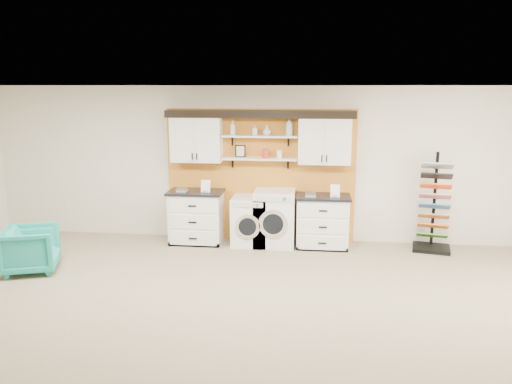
# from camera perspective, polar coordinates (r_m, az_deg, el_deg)

# --- Properties ---
(floor) EXTENTS (10.00, 10.00, 0.00)m
(floor) POSITION_cam_1_polar(r_m,az_deg,el_deg) (5.72, -3.71, -17.34)
(floor) COLOR gray
(floor) RESTS_ON ground
(ceiling) EXTENTS (10.00, 10.00, 0.00)m
(ceiling) POSITION_cam_1_polar(r_m,az_deg,el_deg) (4.98, -4.16, 11.97)
(ceiling) COLOR white
(ceiling) RESTS_ON wall_back
(wall_back) EXTENTS (10.00, 0.00, 10.00)m
(wall_back) POSITION_cam_1_polar(r_m,az_deg,el_deg) (9.05, 0.54, 3.19)
(wall_back) COLOR beige
(wall_back) RESTS_ON floor
(accent_panel) EXTENTS (3.40, 0.07, 2.40)m
(accent_panel) POSITION_cam_1_polar(r_m,az_deg,el_deg) (9.05, 0.52, 1.90)
(accent_panel) COLOR #C77622
(accent_panel) RESTS_ON wall_back
(upper_cabinet_left) EXTENTS (0.90, 0.35, 0.84)m
(upper_cabinet_left) POSITION_cam_1_polar(r_m,az_deg,el_deg) (8.97, -6.82, 6.11)
(upper_cabinet_left) COLOR white
(upper_cabinet_left) RESTS_ON wall_back
(upper_cabinet_right) EXTENTS (0.90, 0.35, 0.84)m
(upper_cabinet_right) POSITION_cam_1_polar(r_m,az_deg,el_deg) (8.74, 7.84, 5.93)
(upper_cabinet_right) COLOR white
(upper_cabinet_right) RESTS_ON wall_back
(shelf_lower) EXTENTS (1.32, 0.28, 0.03)m
(shelf_lower) POSITION_cam_1_polar(r_m,az_deg,el_deg) (8.84, 0.41, 3.82)
(shelf_lower) COLOR white
(shelf_lower) RESTS_ON wall_back
(shelf_upper) EXTENTS (1.32, 0.28, 0.03)m
(shelf_upper) POSITION_cam_1_polar(r_m,az_deg,el_deg) (8.79, 0.42, 6.40)
(shelf_upper) COLOR white
(shelf_upper) RESTS_ON wall_back
(crown_molding) EXTENTS (3.30, 0.41, 0.13)m
(crown_molding) POSITION_cam_1_polar(r_m,az_deg,el_deg) (8.77, 0.43, 9.00)
(crown_molding) COLOR black
(crown_molding) RESTS_ON wall_back
(picture_frame) EXTENTS (0.18, 0.02, 0.22)m
(picture_frame) POSITION_cam_1_polar(r_m,az_deg,el_deg) (8.91, -1.80, 4.69)
(picture_frame) COLOR black
(picture_frame) RESTS_ON shelf_lower
(canister_red) EXTENTS (0.11, 0.11, 0.16)m
(canister_red) POSITION_cam_1_polar(r_m,az_deg,el_deg) (8.81, 1.06, 4.42)
(canister_red) COLOR red
(canister_red) RESTS_ON shelf_lower
(canister_cream) EXTENTS (0.10, 0.10, 0.14)m
(canister_cream) POSITION_cam_1_polar(r_m,az_deg,el_deg) (8.80, 2.69, 4.33)
(canister_cream) COLOR silver
(canister_cream) RESTS_ON shelf_lower
(base_cabinet_left) EXTENTS (0.98, 0.66, 0.96)m
(base_cabinet_left) POSITION_cam_1_polar(r_m,az_deg,el_deg) (9.08, -6.82, -2.82)
(base_cabinet_left) COLOR white
(base_cabinet_left) RESTS_ON floor
(base_cabinet_right) EXTENTS (0.95, 0.66, 0.93)m
(base_cabinet_right) POSITION_cam_1_polar(r_m,az_deg,el_deg) (8.86, 7.60, -3.32)
(base_cabinet_right) COLOR white
(base_cabinet_right) RESTS_ON floor
(washer) EXTENTS (0.62, 0.71, 0.87)m
(washer) POSITION_cam_1_polar(r_m,az_deg,el_deg) (8.92, -0.70, -3.29)
(washer) COLOR white
(washer) RESTS_ON floor
(dryer) EXTENTS (0.71, 0.71, 1.00)m
(dryer) POSITION_cam_1_polar(r_m,az_deg,el_deg) (8.86, 2.13, -2.98)
(dryer) COLOR white
(dryer) RESTS_ON floor
(sample_rack) EXTENTS (0.71, 0.63, 1.69)m
(sample_rack) POSITION_cam_1_polar(r_m,az_deg,el_deg) (9.12, 19.59, -3.01)
(sample_rack) COLOR black
(sample_rack) RESTS_ON floor
(armchair) EXTENTS (0.96, 0.95, 0.70)m
(armchair) POSITION_cam_1_polar(r_m,az_deg,el_deg) (8.42, -24.29, -5.98)
(armchair) COLOR teal
(armchair) RESTS_ON floor
(soap_bottle_a) EXTENTS (0.14, 0.14, 0.26)m
(soap_bottle_a) POSITION_cam_1_polar(r_m,az_deg,el_deg) (8.84, -2.67, 7.35)
(soap_bottle_a) COLOR silver
(soap_bottle_a) RESTS_ON shelf_upper
(soap_bottle_b) EXTENTS (0.09, 0.08, 0.18)m
(soap_bottle_b) POSITION_cam_1_polar(r_m,az_deg,el_deg) (8.79, -0.13, 7.09)
(soap_bottle_b) COLOR silver
(soap_bottle_b) RESTS_ON shelf_upper
(soap_bottle_c) EXTENTS (0.19, 0.19, 0.18)m
(soap_bottle_c) POSITION_cam_1_polar(r_m,az_deg,el_deg) (8.77, 1.24, 7.08)
(soap_bottle_c) COLOR silver
(soap_bottle_c) RESTS_ON shelf_upper
(soap_bottle_d) EXTENTS (0.15, 0.15, 0.33)m
(soap_bottle_d) POSITION_cam_1_polar(r_m,az_deg,el_deg) (8.73, 3.83, 7.51)
(soap_bottle_d) COLOR silver
(soap_bottle_d) RESTS_ON shelf_upper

